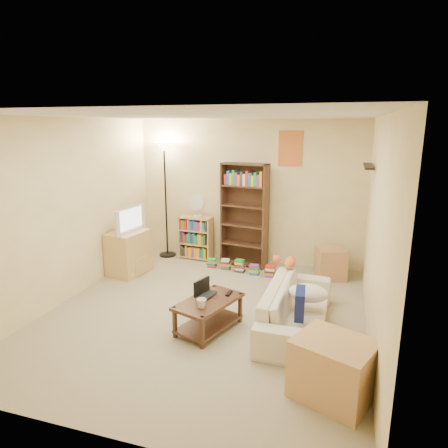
% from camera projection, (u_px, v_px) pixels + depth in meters
% --- Properties ---
extents(room, '(4.50, 4.54, 2.52)m').
position_uv_depth(room, '(204.00, 190.00, 4.84)').
color(room, tan).
rests_on(room, ground).
extents(sofa, '(1.80, 0.77, 0.52)m').
position_uv_depth(sofa, '(296.00, 307.00, 4.80)').
color(sofa, beige).
rests_on(sofa, ground).
extents(navy_pillow, '(0.13, 0.35, 0.31)m').
position_uv_depth(navy_pillow, '(300.00, 303.00, 4.36)').
color(navy_pillow, navy).
rests_on(navy_pillow, sofa).
extents(cream_blanket, '(0.48, 0.34, 0.20)m').
position_uv_depth(cream_blanket, '(308.00, 293.00, 4.76)').
color(cream_blanket, white).
rests_on(cream_blanket, sofa).
extents(tabby_cat, '(0.41, 0.15, 0.14)m').
position_uv_depth(tabby_cat, '(288.00, 262.00, 5.42)').
color(tabby_cat, orange).
rests_on(tabby_cat, sofa).
extents(coffee_table, '(0.72, 0.96, 0.38)m').
position_uv_depth(coffee_table, '(209.00, 311.00, 4.75)').
color(coffee_table, '#492D1C').
rests_on(coffee_table, ground).
extents(laptop, '(0.41, 0.34, 0.03)m').
position_uv_depth(laptop, '(210.00, 297.00, 4.78)').
color(laptop, black).
rests_on(laptop, coffee_table).
extents(laptop_screen, '(0.10, 0.27, 0.19)m').
position_uv_depth(laptop_screen, '(202.00, 286.00, 4.83)').
color(laptop_screen, white).
rests_on(laptop_screen, laptop).
extents(mug, '(0.20, 0.20, 0.11)m').
position_uv_depth(mug, '(201.00, 303.00, 4.51)').
color(mug, white).
rests_on(mug, coffee_table).
extents(tv_remote, '(0.05, 0.15, 0.02)m').
position_uv_depth(tv_remote, '(229.00, 293.00, 4.88)').
color(tv_remote, black).
rests_on(tv_remote, coffee_table).
extents(tv_stand, '(0.57, 0.73, 0.71)m').
position_uv_depth(tv_stand, '(129.00, 253.00, 6.56)').
color(tv_stand, '#DEAF6C').
rests_on(tv_stand, ground).
extents(television, '(0.74, 0.30, 0.41)m').
position_uv_depth(television, '(127.00, 219.00, 6.43)').
color(television, black).
rests_on(television, tv_stand).
extents(tall_bookshelf, '(0.83, 0.39, 1.78)m').
position_uv_depth(tall_bookshelf, '(244.00, 213.00, 6.82)').
color(tall_bookshelf, '#47291B').
rests_on(tall_bookshelf, ground).
extents(short_bookshelf, '(0.63, 0.30, 0.79)m').
position_uv_depth(short_bookshelf, '(196.00, 238.00, 7.29)').
color(short_bookshelf, tan).
rests_on(short_bookshelf, ground).
extents(desk_fan, '(0.28, 0.16, 0.42)m').
position_uv_depth(desk_fan, '(197.00, 205.00, 7.09)').
color(desk_fan, silver).
rests_on(desk_fan, short_bookshelf).
extents(floor_lamp, '(0.36, 0.36, 2.10)m').
position_uv_depth(floor_lamp, '(165.00, 167.00, 7.15)').
color(floor_lamp, black).
rests_on(floor_lamp, ground).
extents(side_table, '(0.54, 0.54, 0.50)m').
position_uv_depth(side_table, '(331.00, 263.00, 6.38)').
color(side_table, tan).
rests_on(side_table, ground).
extents(end_cabinet, '(0.82, 0.76, 0.55)m').
position_uv_depth(end_cabinet, '(333.00, 369.00, 3.55)').
color(end_cabinet, tan).
rests_on(end_cabinet, ground).
extents(book_stacks, '(1.22, 0.32, 0.21)m').
position_uv_depth(book_stacks, '(241.00, 267.00, 6.68)').
color(book_stacks, red).
rests_on(book_stacks, ground).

